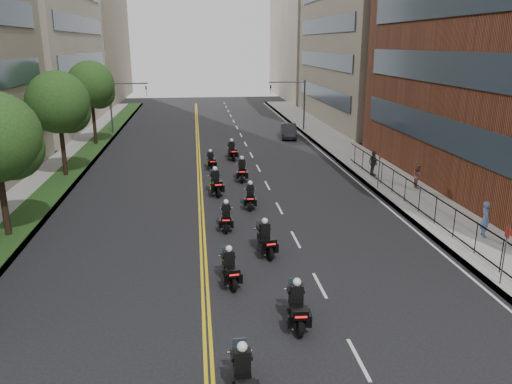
% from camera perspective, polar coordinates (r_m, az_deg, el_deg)
% --- Properties ---
extents(ground, '(160.00, 160.00, 0.00)m').
position_cam_1_polar(ground, '(16.09, 0.09, -19.38)').
color(ground, black).
rests_on(ground, ground).
extents(sidewalk_right, '(4.00, 90.00, 0.15)m').
position_cam_1_polar(sidewalk_right, '(41.36, 12.47, 3.11)').
color(sidewalk_right, gray).
rests_on(sidewalk_right, ground).
extents(sidewalk_left, '(4.00, 90.00, 0.15)m').
position_cam_1_polar(sidewalk_left, '(40.43, -21.65, 2.01)').
color(sidewalk_left, gray).
rests_on(sidewalk_left, ground).
extents(grass_strip, '(2.00, 90.00, 0.04)m').
position_cam_1_polar(grass_strip, '(40.21, -20.56, 2.19)').
color(grass_strip, '#1D3914').
rests_on(grass_strip, sidewalk_left).
extents(building_right_far, '(15.00, 28.00, 26.00)m').
position_cam_1_polar(building_right_far, '(93.88, 7.72, 18.65)').
color(building_right_far, '#9F9480').
rests_on(building_right_far, ground).
extents(building_left_far, '(16.00, 28.00, 26.00)m').
position_cam_1_polar(building_left_far, '(93.25, -20.59, 17.80)').
color(building_left_far, gray).
rests_on(building_left_far, ground).
extents(iron_fence, '(0.05, 28.00, 1.50)m').
position_cam_1_polar(iron_fence, '(29.21, 18.98, -1.35)').
color(iron_fence, black).
rests_on(iron_fence, sidewalk_right).
extents(street_trees, '(4.40, 38.40, 7.98)m').
position_cam_1_polar(street_trees, '(33.20, -23.64, 7.76)').
color(street_trees, black).
rests_on(street_trees, ground).
extents(traffic_signal_right, '(4.09, 0.20, 5.60)m').
position_cam_1_polar(traffic_signal_right, '(56.33, 4.58, 10.70)').
color(traffic_signal_right, '#3F3F44').
rests_on(traffic_signal_right, ground).
extents(traffic_signal_left, '(4.09, 0.20, 5.60)m').
position_cam_1_polar(traffic_signal_left, '(55.79, -15.32, 10.12)').
color(traffic_signal_left, '#3F3F44').
rests_on(traffic_signal_left, ground).
extents(motorcycle_0, '(0.54, 2.33, 1.72)m').
position_cam_1_polar(motorcycle_0, '(14.56, -1.49, -20.48)').
color(motorcycle_0, black).
rests_on(motorcycle_0, ground).
extents(motorcycle_1, '(0.58, 2.33, 1.72)m').
position_cam_1_polar(motorcycle_1, '(17.80, 4.70, -12.99)').
color(motorcycle_1, black).
rests_on(motorcycle_1, ground).
extents(motorcycle_2, '(0.65, 2.20, 1.63)m').
position_cam_1_polar(motorcycle_2, '(20.56, -3.00, -8.80)').
color(motorcycle_2, black).
rests_on(motorcycle_2, ground).
extents(motorcycle_3, '(0.71, 2.34, 1.73)m').
position_cam_1_polar(motorcycle_3, '(23.28, 1.09, -5.53)').
color(motorcycle_3, black).
rests_on(motorcycle_3, ground).
extents(motorcycle_4, '(0.56, 2.17, 1.60)m').
position_cam_1_polar(motorcycle_4, '(26.41, -3.42, -2.94)').
color(motorcycle_4, black).
rests_on(motorcycle_4, ground).
extents(motorcycle_5, '(0.62, 2.21, 1.63)m').
position_cam_1_polar(motorcycle_5, '(29.79, -0.66, -0.59)').
color(motorcycle_5, black).
rests_on(motorcycle_5, ground).
extents(motorcycle_6, '(0.74, 2.49, 1.84)m').
position_cam_1_polar(motorcycle_6, '(32.48, -4.63, 0.97)').
color(motorcycle_6, black).
rests_on(motorcycle_6, ground).
extents(motorcycle_7, '(0.62, 2.42, 1.78)m').
position_cam_1_polar(motorcycle_7, '(35.70, -1.61, 2.42)').
color(motorcycle_7, black).
rests_on(motorcycle_7, ground).
extents(motorcycle_8, '(0.62, 2.11, 1.56)m').
position_cam_1_polar(motorcycle_8, '(39.23, -5.18, 3.53)').
color(motorcycle_8, black).
rests_on(motorcycle_8, ground).
extents(motorcycle_9, '(0.66, 2.40, 1.77)m').
position_cam_1_polar(motorcycle_9, '(42.31, -2.76, 4.66)').
color(motorcycle_9, black).
rests_on(motorcycle_9, ground).
extents(parked_sedan, '(2.12, 4.58, 1.45)m').
position_cam_1_polar(parked_sedan, '(52.32, 3.76, 6.98)').
color(parked_sedan, black).
rests_on(parked_sedan, ground).
extents(pedestrian_a, '(0.57, 0.75, 1.83)m').
position_cam_1_polar(pedestrian_a, '(27.38, 24.74, -2.82)').
color(pedestrian_a, slate).
rests_on(pedestrian_a, sidewalk_right).
extents(pedestrian_b, '(0.73, 0.86, 1.55)m').
position_cam_1_polar(pedestrian_b, '(35.09, 18.02, 1.72)').
color(pedestrian_b, '#89564B').
rests_on(pedestrian_b, sidewalk_right).
extents(pedestrian_c, '(0.62, 1.13, 1.83)m').
position_cam_1_polar(pedestrian_c, '(37.47, 13.25, 3.23)').
color(pedestrian_c, '#46454E').
rests_on(pedestrian_c, sidewalk_right).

